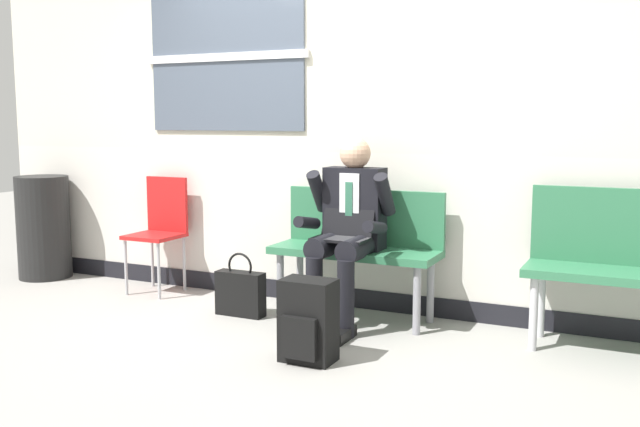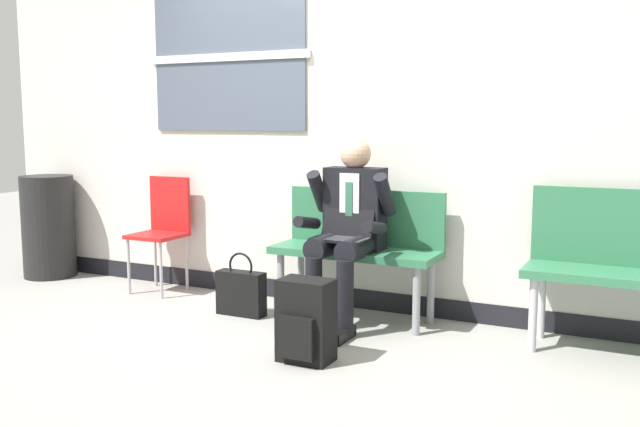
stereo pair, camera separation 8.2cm
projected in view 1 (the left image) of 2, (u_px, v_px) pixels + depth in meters
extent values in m
plane|color=gray|center=(293.00, 324.00, 4.74)|extent=(18.00, 18.00, 0.00)
cube|color=beige|center=(332.00, 44.00, 5.05)|extent=(6.26, 0.12, 1.55)
cube|color=beige|center=(332.00, 219.00, 5.22)|extent=(6.26, 0.12, 0.99)
cube|color=black|center=(332.00, 293.00, 5.30)|extent=(6.26, 0.14, 0.14)
cube|color=#4C5666|center=(225.00, 57.00, 5.37)|extent=(1.36, 0.02, 1.12)
cube|color=silver|center=(224.00, 57.00, 5.36)|extent=(1.44, 0.03, 0.06)
cube|color=#2D6B47|center=(354.00, 252.00, 4.79)|extent=(1.15, 0.42, 0.05)
cube|color=#2D6B47|center=(365.00, 217.00, 4.92)|extent=(1.15, 0.04, 0.39)
cylinder|color=gray|center=(280.00, 285.00, 4.90)|extent=(0.05, 0.05, 0.45)
cylinder|color=gray|center=(300.00, 276.00, 5.17)|extent=(0.05, 0.05, 0.45)
cylinder|color=gray|center=(417.00, 300.00, 4.48)|extent=(0.05, 0.05, 0.45)
cylinder|color=gray|center=(430.00, 290.00, 4.74)|extent=(0.05, 0.05, 0.45)
cube|color=#2D6B47|center=(632.00, 276.00, 4.05)|extent=(1.20, 0.42, 0.05)
cube|color=#2D6B47|center=(636.00, 228.00, 4.17)|extent=(1.20, 0.04, 0.46)
cylinder|color=#B7B7BC|center=(533.00, 314.00, 4.17)|extent=(0.05, 0.05, 0.45)
cylinder|color=#B7B7BC|center=(541.00, 302.00, 4.44)|extent=(0.05, 0.05, 0.45)
cylinder|color=black|center=(327.00, 245.00, 4.64)|extent=(0.15, 0.40, 0.15)
cylinder|color=black|center=(314.00, 295.00, 4.51)|extent=(0.11, 0.11, 0.50)
cube|color=black|center=(310.00, 330.00, 4.48)|extent=(0.10, 0.26, 0.07)
cylinder|color=black|center=(358.00, 248.00, 4.54)|extent=(0.15, 0.40, 0.15)
cylinder|color=black|center=(346.00, 299.00, 4.41)|extent=(0.11, 0.11, 0.50)
cube|color=black|center=(342.00, 335.00, 4.39)|extent=(0.10, 0.26, 0.07)
cube|color=black|center=(355.00, 208.00, 4.75)|extent=(0.40, 0.18, 0.55)
cube|color=silver|center=(349.00, 202.00, 4.66)|extent=(0.14, 0.01, 0.38)
cube|color=#2D664C|center=(349.00, 207.00, 4.66)|extent=(0.05, 0.01, 0.33)
sphere|color=tan|center=(355.00, 153.00, 4.70)|extent=(0.21, 0.21, 0.21)
cylinder|color=black|center=(318.00, 191.00, 4.77)|extent=(0.09, 0.25, 0.30)
cylinder|color=black|center=(307.00, 223.00, 4.65)|extent=(0.08, 0.27, 0.12)
cylinder|color=black|center=(385.00, 195.00, 4.57)|extent=(0.09, 0.25, 0.30)
cylinder|color=black|center=(375.00, 227.00, 4.44)|extent=(0.08, 0.27, 0.12)
cube|color=black|center=(340.00, 239.00, 4.56)|extent=(0.36, 0.22, 0.02)
cube|color=black|center=(348.00, 220.00, 4.66)|extent=(0.36, 0.08, 0.21)
cube|color=black|center=(308.00, 320.00, 3.98)|extent=(0.30, 0.20, 0.47)
cube|color=black|center=(299.00, 338.00, 3.89)|extent=(0.21, 0.04, 0.24)
cube|color=black|center=(240.00, 294.00, 4.93)|extent=(0.35, 0.12, 0.31)
torus|color=black|center=(240.00, 266.00, 4.90)|extent=(0.19, 0.02, 0.19)
cube|color=red|center=(155.00, 236.00, 5.54)|extent=(0.38, 0.38, 0.03)
cube|color=red|center=(167.00, 204.00, 5.66)|extent=(0.38, 0.03, 0.44)
cylinder|color=#A5A5AA|center=(126.00, 267.00, 5.50)|extent=(0.02, 0.02, 0.44)
cylinder|color=#A5A5AA|center=(159.00, 271.00, 5.36)|extent=(0.02, 0.02, 0.44)
cylinder|color=#A5A5AA|center=(152.00, 260.00, 5.79)|extent=(0.02, 0.02, 0.44)
cylinder|color=#A5A5AA|center=(184.00, 263.00, 5.65)|extent=(0.02, 0.02, 0.44)
cylinder|color=black|center=(44.00, 227.00, 6.09)|extent=(0.45, 0.45, 0.88)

